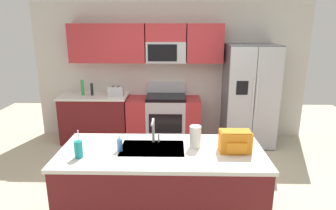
# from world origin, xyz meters

# --- Properties ---
(ground_plane) EXTENTS (9.00, 9.00, 0.00)m
(ground_plane) POSITION_xyz_m (0.00, 0.00, 0.00)
(ground_plane) COLOR beige
(ground_plane) RESTS_ON ground
(kitchen_wall_unit) EXTENTS (5.20, 0.43, 2.60)m
(kitchen_wall_unit) POSITION_xyz_m (-0.14, 2.08, 1.47)
(kitchen_wall_unit) COLOR beige
(kitchen_wall_unit) RESTS_ON ground
(back_counter) EXTENTS (1.26, 0.63, 0.90)m
(back_counter) POSITION_xyz_m (-1.44, 1.80, 0.45)
(back_counter) COLOR maroon
(back_counter) RESTS_ON ground
(range_oven) EXTENTS (1.36, 0.61, 1.10)m
(range_oven) POSITION_xyz_m (-0.12, 1.80, 0.44)
(range_oven) COLOR #B7BABF
(range_oven) RESTS_ON ground
(refrigerator) EXTENTS (0.90, 0.76, 1.85)m
(refrigerator) POSITION_xyz_m (1.44, 1.73, 0.93)
(refrigerator) COLOR #4C4F54
(refrigerator) RESTS_ON ground
(island_counter) EXTENTS (2.16, 0.94, 0.90)m
(island_counter) POSITION_xyz_m (-0.06, -0.65, 0.45)
(island_counter) COLOR maroon
(island_counter) RESTS_ON ground
(toaster) EXTENTS (0.28, 0.16, 0.18)m
(toaster) POSITION_xyz_m (-1.01, 1.75, 0.99)
(toaster) COLOR #B7BABF
(toaster) RESTS_ON back_counter
(pepper_mill) EXTENTS (0.05, 0.05, 0.23)m
(pepper_mill) POSITION_xyz_m (-1.47, 1.80, 1.01)
(pepper_mill) COLOR black
(pepper_mill) RESTS_ON back_counter
(bottle_green) EXTENTS (0.06, 0.06, 0.29)m
(bottle_green) POSITION_xyz_m (-1.64, 1.80, 1.04)
(bottle_green) COLOR green
(bottle_green) RESTS_ON back_counter
(sink_faucet) EXTENTS (0.09, 0.21, 0.28)m
(sink_faucet) POSITION_xyz_m (-0.15, -0.46, 1.07)
(sink_faucet) COLOR #B7BABF
(sink_faucet) RESTS_ON island_counter
(drink_cup_teal) EXTENTS (0.08, 0.08, 0.29)m
(drink_cup_teal) POSITION_xyz_m (-0.88, -0.84, 0.99)
(drink_cup_teal) COLOR teal
(drink_cup_teal) RESTS_ON island_counter
(soap_dispenser) EXTENTS (0.06, 0.06, 0.17)m
(soap_dispenser) POSITION_xyz_m (-0.50, -0.68, 0.97)
(soap_dispenser) COLOR #4C8CD8
(soap_dispenser) RESTS_ON island_counter
(paper_towel_roll) EXTENTS (0.12, 0.12, 0.24)m
(paper_towel_roll) POSITION_xyz_m (0.30, -0.56, 1.02)
(paper_towel_roll) COLOR white
(paper_towel_roll) RESTS_ON island_counter
(backpack) EXTENTS (0.32, 0.22, 0.23)m
(backpack) POSITION_xyz_m (0.71, -0.67, 1.02)
(backpack) COLOR orange
(backpack) RESTS_ON island_counter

